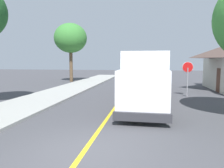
{
  "coord_description": "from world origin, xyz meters",
  "views": [
    {
      "loc": [
        1.83,
        -5.82,
        2.69
      ],
      "look_at": [
        -0.15,
        6.19,
        1.4
      ],
      "focal_mm": 34.38,
      "sensor_mm": 36.0,
      "label": 1
    }
  ],
  "objects_px": {
    "parked_car_far": "(148,74)",
    "parked_car_furthest": "(150,72)",
    "stop_sign": "(188,72)",
    "parked_car_near": "(145,84)",
    "parked_car_mid": "(153,78)",
    "street_tree_down_block": "(71,38)",
    "box_truck": "(145,77)"
  },
  "relations": [
    {
      "from": "parked_car_mid",
      "to": "stop_sign",
      "type": "distance_m",
      "value": 9.0
    },
    {
      "from": "parked_car_far",
      "to": "parked_car_furthest",
      "type": "bearing_deg",
      "value": 87.72
    },
    {
      "from": "parked_car_near",
      "to": "parked_car_furthest",
      "type": "bearing_deg",
      "value": 88.23
    },
    {
      "from": "parked_car_mid",
      "to": "stop_sign",
      "type": "bearing_deg",
      "value": -75.0
    },
    {
      "from": "parked_car_near",
      "to": "stop_sign",
      "type": "relative_size",
      "value": 1.69
    },
    {
      "from": "parked_car_far",
      "to": "street_tree_down_block",
      "type": "bearing_deg",
      "value": -156.74
    },
    {
      "from": "parked_car_far",
      "to": "street_tree_down_block",
      "type": "distance_m",
      "value": 12.02
    },
    {
      "from": "parked_car_far",
      "to": "parked_car_near",
      "type": "bearing_deg",
      "value": -91.47
    },
    {
      "from": "parked_car_mid",
      "to": "street_tree_down_block",
      "type": "distance_m",
      "value": 11.82
    },
    {
      "from": "parked_car_near",
      "to": "parked_car_far",
      "type": "relative_size",
      "value": 1.01
    },
    {
      "from": "parked_car_near",
      "to": "street_tree_down_block",
      "type": "bearing_deg",
      "value": 138.24
    },
    {
      "from": "box_truck",
      "to": "parked_car_near",
      "type": "distance_m",
      "value": 6.0
    },
    {
      "from": "box_truck",
      "to": "stop_sign",
      "type": "relative_size",
      "value": 2.73
    },
    {
      "from": "parked_car_mid",
      "to": "street_tree_down_block",
      "type": "relative_size",
      "value": 0.58
    },
    {
      "from": "parked_car_mid",
      "to": "stop_sign",
      "type": "xyz_separation_m",
      "value": [
        2.31,
        -8.64,
        1.06
      ]
    },
    {
      "from": "parked_car_far",
      "to": "parked_car_furthest",
      "type": "xyz_separation_m",
      "value": [
        0.3,
        7.41,
        0.0
      ]
    },
    {
      "from": "stop_sign",
      "to": "street_tree_down_block",
      "type": "height_order",
      "value": "street_tree_down_block"
    },
    {
      "from": "box_truck",
      "to": "parked_car_mid",
      "type": "xyz_separation_m",
      "value": [
        0.82,
        13.15,
        -0.97
      ]
    },
    {
      "from": "parked_car_near",
      "to": "parked_car_far",
      "type": "height_order",
      "value": "same"
    },
    {
      "from": "parked_car_near",
      "to": "street_tree_down_block",
      "type": "relative_size",
      "value": 0.59
    },
    {
      "from": "box_truck",
      "to": "stop_sign",
      "type": "xyz_separation_m",
      "value": [
        3.13,
        4.51,
        0.09
      ]
    },
    {
      "from": "street_tree_down_block",
      "to": "box_truck",
      "type": "bearing_deg",
      "value": -56.04
    },
    {
      "from": "parked_car_mid",
      "to": "parked_car_furthest",
      "type": "distance_m",
      "value": 13.23
    },
    {
      "from": "box_truck",
      "to": "parked_car_furthest",
      "type": "distance_m",
      "value": 26.39
    },
    {
      "from": "parked_car_furthest",
      "to": "stop_sign",
      "type": "relative_size",
      "value": 1.66
    },
    {
      "from": "parked_car_furthest",
      "to": "box_truck",
      "type": "bearing_deg",
      "value": -91.16
    },
    {
      "from": "parked_car_furthest",
      "to": "parked_car_mid",
      "type": "bearing_deg",
      "value": -88.78
    },
    {
      "from": "box_truck",
      "to": "parked_car_far",
      "type": "height_order",
      "value": "box_truck"
    },
    {
      "from": "parked_car_mid",
      "to": "parked_car_furthest",
      "type": "xyz_separation_m",
      "value": [
        -0.28,
        13.22,
        0.0
      ]
    },
    {
      "from": "parked_car_far",
      "to": "stop_sign",
      "type": "height_order",
      "value": "stop_sign"
    },
    {
      "from": "parked_car_near",
      "to": "parked_car_mid",
      "type": "xyz_separation_m",
      "value": [
        0.91,
        7.23,
        0.0
      ]
    },
    {
      "from": "parked_car_furthest",
      "to": "street_tree_down_block",
      "type": "relative_size",
      "value": 0.58
    }
  ]
}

